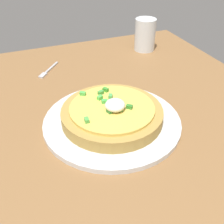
{
  "coord_description": "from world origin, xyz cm",
  "views": [
    {
      "loc": [
        39.12,
        -26.17,
        40.08
      ],
      "look_at": [
        -6.05,
        -8.01,
        5.81
      ],
      "focal_mm": 44.48,
      "sensor_mm": 36.0,
      "label": 1
    }
  ],
  "objects_px": {
    "plate": "(112,122)",
    "pizza": "(112,113)",
    "fork": "(48,71)",
    "cup_near": "(145,36)"
  },
  "relations": [
    {
      "from": "plate",
      "to": "fork",
      "type": "bearing_deg",
      "value": -164.78
    },
    {
      "from": "plate",
      "to": "pizza",
      "type": "bearing_deg",
      "value": 0.57
    },
    {
      "from": "plate",
      "to": "pizza",
      "type": "xyz_separation_m",
      "value": [
        0.0,
        0.0,
        0.02
      ]
    },
    {
      "from": "pizza",
      "to": "cup_near",
      "type": "relative_size",
      "value": 2.09
    },
    {
      "from": "pizza",
      "to": "cup_near",
      "type": "xyz_separation_m",
      "value": [
        -0.35,
        0.26,
        0.02
      ]
    },
    {
      "from": "pizza",
      "to": "fork",
      "type": "distance_m",
      "value": 0.32
    },
    {
      "from": "pizza",
      "to": "fork",
      "type": "bearing_deg",
      "value": -164.79
    },
    {
      "from": "cup_near",
      "to": "fork",
      "type": "distance_m",
      "value": 0.35
    },
    {
      "from": "plate",
      "to": "pizza",
      "type": "height_order",
      "value": "pizza"
    },
    {
      "from": "cup_near",
      "to": "fork",
      "type": "bearing_deg",
      "value": -82.49
    }
  ]
}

